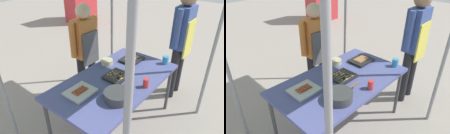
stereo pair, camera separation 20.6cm
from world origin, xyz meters
TOP-DOWN VIEW (x-y plane):
  - ground_plane at (0.00, 0.00)m, footprint 18.00×18.00m
  - stall_table at (0.00, 0.00)m, footprint 1.60×0.90m
  - tray_grilled_sausages at (-0.45, 0.12)m, footprint 0.30×0.26m
  - tray_meat_skewers at (0.04, 0.01)m, footprint 0.29×0.25m
  - tray_pork_links at (0.52, 0.11)m, footprint 0.31×0.25m
  - cooking_wok at (-0.29, -0.25)m, footprint 0.44×0.28m
  - condiment_bowl at (0.23, 0.32)m, footprint 0.16×0.16m
  - drink_cup_near_edge at (0.73, -0.29)m, footprint 0.08×0.08m
  - drink_cup_by_wok at (0.09, -0.36)m, footprint 0.07×0.07m
  - vendor_woman at (0.25, 0.73)m, footprint 0.52×0.22m
  - customer_nearby at (1.19, -0.31)m, footprint 0.52×0.23m

SIDE VIEW (x-z plane):
  - ground_plane at x=0.00m, z-range 0.00..0.00m
  - stall_table at x=0.00m, z-range 0.32..1.07m
  - tray_meat_skewers at x=0.04m, z-range 0.75..0.79m
  - tray_grilled_sausages at x=-0.45m, z-range 0.74..0.79m
  - tray_pork_links at x=0.52m, z-range 0.75..0.80m
  - condiment_bowl at x=0.23m, z-range 0.75..0.81m
  - cooking_wok at x=-0.29m, z-range 0.75..0.85m
  - drink_cup_by_wok at x=0.09m, z-range 0.75..0.86m
  - drink_cup_near_edge at x=0.73m, z-range 0.75..0.86m
  - vendor_woman at x=0.25m, z-range 0.13..1.62m
  - customer_nearby at x=1.19m, z-range 0.16..1.83m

